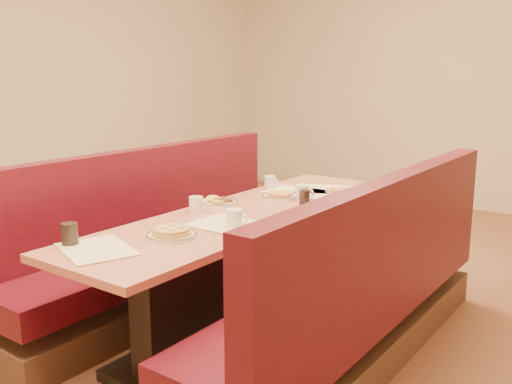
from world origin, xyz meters
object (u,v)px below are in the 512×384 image
Objects in this scene: pancake_plate at (171,234)px; coffee_mug_d at (270,182)px; coffee_mug_b at (197,204)px; soda_tumbler_mid at (304,197)px; booth_right at (359,302)px; coffee_mug_c at (303,192)px; booth_left at (161,251)px; eggs_plate at (217,202)px; soda_tumbler_near at (70,234)px; coffee_mug_a at (235,218)px; diner_table at (248,271)px.

coffee_mug_d is at bearing 102.84° from pancake_plate.
coffee_mug_b is 0.67m from soda_tumbler_mid.
booth_right is 0.89m from coffee_mug_c.
coffee_mug_d is (0.46, 0.63, 0.43)m from booth_left.
soda_tumbler_near is at bearing -91.08° from eggs_plate.
booth_right is 1.07m from eggs_plate.
booth_right is 0.79m from coffee_mug_a.
booth_left is 1.08m from pancake_plate.
soda_tumbler_mid is (0.02, 0.67, -0.00)m from coffee_mug_a.
soda_tumbler_near is at bearing -134.45° from booth_right.
coffee_mug_d is at bearing 54.21° from booth_left.
coffee_mug_d is 1.03× the size of soda_tumbler_near.
coffee_mug_a is (-0.58, -0.32, 0.44)m from booth_right.
soda_tumbler_near reaches higher than coffee_mug_d.
coffee_mug_b reaches higher than eggs_plate.
coffee_mug_b reaches higher than diner_table.
booth_left is at bearing -162.28° from coffee_mug_c.
booth_left is at bearing -159.27° from soda_tumbler_mid.
booth_left reaches higher than soda_tumbler_mid.
diner_table is at bearing 18.73° from coffee_mug_b.
coffee_mug_d reaches higher than pancake_plate.
eggs_plate is at bearing 112.05° from pancake_plate.
pancake_plate is 0.54m from coffee_mug_b.
eggs_plate is at bearing 178.30° from booth_right.
booth_right is at bearing 17.34° from coffee_mug_a.
coffee_mug_a is at bearing -40.49° from eggs_plate.
coffee_mug_d reaches higher than diner_table.
pancake_plate is (0.75, -0.66, 0.41)m from booth_left.
booth_right reaches higher than coffee_mug_b.
soda_tumbler_mid is (0.16, 1.00, 0.02)m from pancake_plate.
diner_table is 1.00× the size of booth_right.
booth_right is 1.05m from pancake_plate.
booth_right is (0.73, 0.00, -0.01)m from diner_table.
coffee_mug_d is at bearing 73.56° from coffee_mug_b.
coffee_mug_b is 0.72m from coffee_mug_c.
coffee_mug_c is at bearing 81.92° from coffee_mug_a.
coffee_mug_d is at bearing 143.32° from coffee_mug_c.
soda_tumbler_mid is (0.07, -0.10, -0.00)m from coffee_mug_c.
soda_tumbler_mid reaches higher than eggs_plate.
diner_table is at bearing -117.29° from soda_tumbler_mid.
booth_left is 0.68m from coffee_mug_b.
soda_tumbler_near is (-0.43, -0.71, 0.00)m from coffee_mug_a.
soda_tumbler_near is (-0.02, -1.06, 0.04)m from eggs_plate.
eggs_plate is (-0.28, 0.69, -0.00)m from pancake_plate.
coffee_mug_a is 0.42m from coffee_mug_b.
coffee_mug_a is at bearing -38.49° from coffee_mug_b.
booth_left reaches higher than coffee_mug_b.
booth_left reaches higher than coffee_mug_d.
eggs_plate is at bearing 173.54° from diner_table.
diner_table is 20.06× the size of coffee_mug_a.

